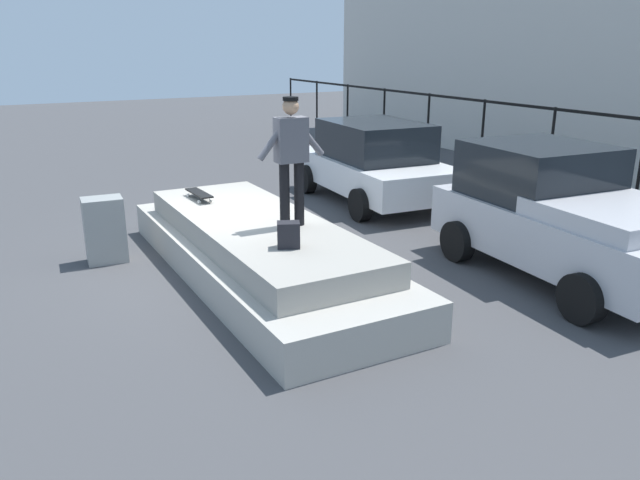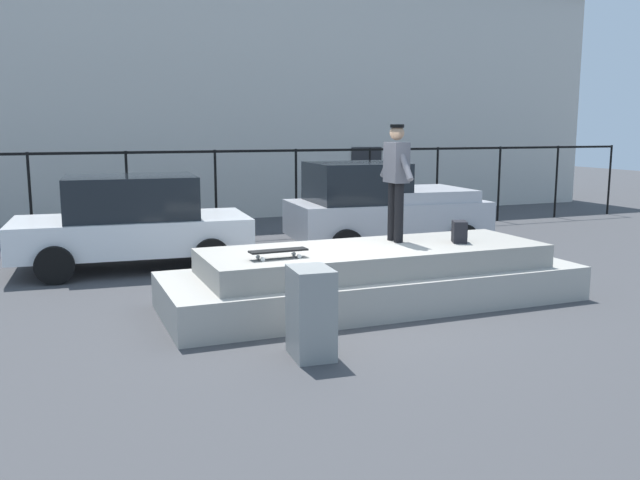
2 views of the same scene
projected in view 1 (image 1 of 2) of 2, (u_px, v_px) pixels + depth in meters
The scene contains 9 objects.
ground_plane at pixel (227, 262), 9.79m from camera, with size 60.00×60.00×0.00m, color #424244.
concrete_ledge at pixel (259, 251), 9.12m from camera, with size 6.16×2.11×0.85m.
skateboarder at pixel (291, 153), 8.40m from camera, with size 0.25×0.99×1.77m.
skateboard at pixel (199, 193), 10.13m from camera, with size 0.79×0.25×0.12m.
backpack at pixel (289, 235), 7.74m from camera, with size 0.28×0.20×0.33m, color black.
car_white_sedan_near at pixel (374, 161), 13.31m from camera, with size 4.33×2.47×1.71m.
car_silver_pickup_mid at pixel (564, 214), 8.99m from camera, with size 4.19×2.43×1.86m.
utility_box at pixel (105, 230), 9.68m from camera, with size 0.44×0.60×1.03m, color gray.
fence_row at pixel (552, 141), 12.56m from camera, with size 24.06×0.06×2.07m.
Camera 1 is at (8.80, -3.13, 3.30)m, focal length 34.96 mm.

